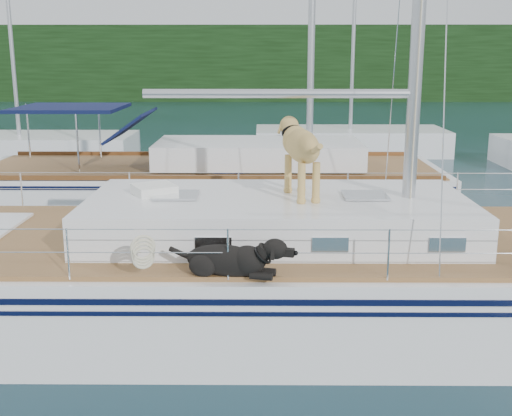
{
  "coord_description": "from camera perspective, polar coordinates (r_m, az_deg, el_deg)",
  "views": [
    {
      "loc": [
        0.57,
        -8.62,
        3.71
      ],
      "look_at": [
        0.5,
        0.2,
        1.6
      ],
      "focal_mm": 45.0,
      "sensor_mm": 36.0,
      "label": 1
    }
  ],
  "objects": [
    {
      "name": "neighbor_sailboat",
      "position": [
        15.43,
        -3.82,
        1.91
      ],
      "size": [
        11.0,
        3.5,
        13.3
      ],
      "color": "white",
      "rests_on": "ground"
    },
    {
      "name": "main_sailboat",
      "position": [
        9.14,
        -2.53,
        -5.89
      ],
      "size": [
        12.0,
        3.88,
        14.01
      ],
      "color": "white",
      "rests_on": "ground"
    },
    {
      "name": "bg_boat_center",
      "position": [
        25.07,
        8.35,
        5.86
      ],
      "size": [
        7.2,
        3.0,
        11.65
      ],
      "color": "white",
      "rests_on": "ground"
    },
    {
      "name": "bg_boat_west",
      "position": [
        24.4,
        -20.2,
        4.96
      ],
      "size": [
        8.0,
        3.0,
        11.65
      ],
      "color": "white",
      "rests_on": "ground"
    },
    {
      "name": "tree_line",
      "position": [
        53.62,
        -0.18,
        12.72
      ],
      "size": [
        90.0,
        3.0,
        6.0
      ],
      "primitive_type": "cube",
      "color": "black",
      "rests_on": "ground"
    },
    {
      "name": "ground",
      "position": [
        9.4,
        -3.1,
        -9.81
      ],
      "size": [
        120.0,
        120.0,
        0.0
      ],
      "primitive_type": "plane",
      "color": "black",
      "rests_on": "ground"
    },
    {
      "name": "shore_bank",
      "position": [
        54.91,
        -0.16,
        10.24
      ],
      "size": [
        92.0,
        1.0,
        1.2
      ],
      "primitive_type": "cube",
      "color": "#595147",
      "rests_on": "ground"
    }
  ]
}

